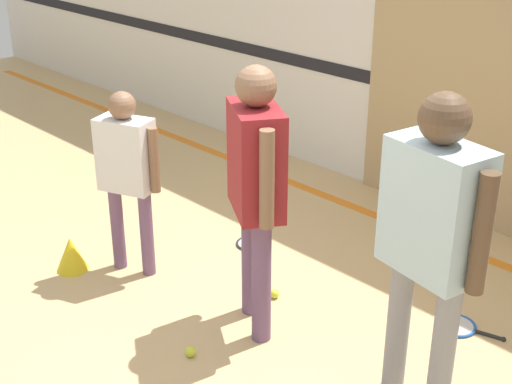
{
  "coord_description": "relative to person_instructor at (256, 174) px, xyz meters",
  "views": [
    {
      "loc": [
        2.96,
        -2.51,
        2.71
      ],
      "look_at": [
        0.14,
        0.22,
        0.95
      ],
      "focal_mm": 50.0,
      "sensor_mm": 36.0,
      "label": 1
    }
  ],
  "objects": [
    {
      "name": "ground_plane",
      "position": [
        -0.14,
        -0.22,
        -1.07
      ],
      "size": [
        16.0,
        16.0,
        0.0
      ],
      "primitive_type": "plane",
      "color": "tan"
    },
    {
      "name": "wall_back",
      "position": [
        -0.14,
        2.43,
        0.52
      ],
      "size": [
        16.0,
        0.07,
        3.2
      ],
      "color": "silver",
      "rests_on": "ground_plane"
    },
    {
      "name": "floor_stripe",
      "position": [
        -0.14,
        1.88,
        -1.07
      ],
      "size": [
        14.4,
        0.1,
        0.01
      ],
      "color": "orange",
      "rests_on": "ground_plane"
    },
    {
      "name": "person_instructor",
      "position": [
        0.0,
        0.0,
        0.0
      ],
      "size": [
        0.57,
        0.48,
        1.73
      ],
      "rotation": [
        0.0,
        0.0,
        -0.56
      ],
      "color": "#6B4C70",
      "rests_on": "ground_plane"
    },
    {
      "name": "person_student_left",
      "position": [
        -1.14,
        -0.16,
        -0.22
      ],
      "size": [
        0.49,
        0.34,
        1.38
      ],
      "rotation": [
        0.0,
        0.0,
        0.39
      ],
      "color": "#6B4C70",
      "rests_on": "ground_plane"
    },
    {
      "name": "person_student_right",
      "position": [
        1.17,
        0.09,
        0.04
      ],
      "size": [
        0.67,
        0.37,
        1.8
      ],
      "rotation": [
        0.0,
        0.0,
        -3.33
      ],
      "color": "gray",
      "rests_on": "ground_plane"
    },
    {
      "name": "racket_spare_on_floor",
      "position": [
        -0.83,
        0.76,
        -1.06
      ],
      "size": [
        0.48,
        0.42,
        0.03
      ],
      "rotation": [
        0.0,
        0.0,
        2.47
      ],
      "color": "#28282D",
      "rests_on": "ground_plane"
    },
    {
      "name": "racket_second_spare",
      "position": [
        0.95,
        0.92,
        -1.06
      ],
      "size": [
        0.48,
        0.33,
        0.03
      ],
      "rotation": [
        0.0,
        0.0,
        0.28
      ],
      "color": "blue",
      "rests_on": "ground_plane"
    },
    {
      "name": "tennis_ball_near_instructor",
      "position": [
        -0.03,
        -0.53,
        -1.04
      ],
      "size": [
        0.07,
        0.07,
        0.07
      ],
      "primitive_type": "sphere",
      "color": "#CCE038",
      "rests_on": "ground_plane"
    },
    {
      "name": "tennis_ball_by_spare_racket",
      "position": [
        -0.9,
        0.84,
        -1.04
      ],
      "size": [
        0.07,
        0.07,
        0.07
      ],
      "primitive_type": "sphere",
      "color": "#CCE038",
      "rests_on": "ground_plane"
    },
    {
      "name": "tennis_ball_stray_left",
      "position": [
        -0.13,
        0.31,
        -1.04
      ],
      "size": [
        0.07,
        0.07,
        0.07
      ],
      "primitive_type": "sphere",
      "color": "#CCE038",
      "rests_on": "ground_plane"
    },
    {
      "name": "training_cone",
      "position": [
        -1.47,
        -0.49,
        -0.94
      ],
      "size": [
        0.23,
        0.23,
        0.26
      ],
      "color": "yellow",
      "rests_on": "ground_plane"
    }
  ]
}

